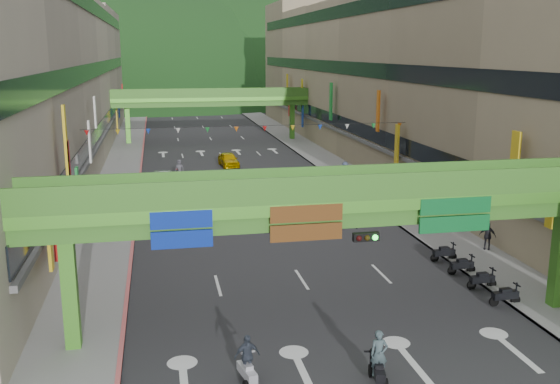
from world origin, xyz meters
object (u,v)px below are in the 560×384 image
(scooter_rider_mid, at_px, (254,196))
(scooter_rider_near, at_px, (379,360))
(car_yellow, at_px, (229,160))
(pedestrian_red, at_px, (455,221))
(car_silver, at_px, (163,181))
(overpass_near, at_px, (360,217))

(scooter_rider_mid, bearing_deg, scooter_rider_near, -88.93)
(car_yellow, xyz_separation_m, pedestrian_red, (12.18, -27.43, 0.07))
(scooter_rider_near, xyz_separation_m, pedestrian_red, (11.88, 17.72, -0.18))
(scooter_rider_near, relative_size, scooter_rider_mid, 0.96)
(scooter_rider_mid, xyz_separation_m, car_silver, (-6.82, 8.96, -0.39))
(scooter_rider_mid, height_order, car_silver, scooter_rider_mid)
(scooter_rider_near, xyz_separation_m, car_yellow, (-0.30, 45.16, -0.25))
(car_yellow, bearing_deg, overpass_near, -93.83)
(scooter_rider_mid, xyz_separation_m, pedestrian_red, (12.38, -8.64, -0.34))
(scooter_rider_mid, bearing_deg, overpass_near, -87.11)
(overpass_near, height_order, scooter_rider_near, overpass_near)
(overpass_near, relative_size, scooter_rider_mid, 12.74)
(car_silver, relative_size, pedestrian_red, 2.83)
(overpass_near, relative_size, pedestrian_red, 17.41)
(car_silver, distance_m, car_yellow, 12.08)
(car_silver, xyz_separation_m, pedestrian_red, (19.20, -17.61, 0.05))
(scooter_rider_mid, distance_m, car_yellow, 18.80)
(car_yellow, height_order, pedestrian_red, pedestrian_red)
(overpass_near, bearing_deg, scooter_rider_mid, 92.89)
(scooter_rider_near, distance_m, car_yellow, 45.16)
(scooter_rider_near, height_order, car_silver, scooter_rider_near)
(car_yellow, bearing_deg, pedestrian_red, -71.17)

